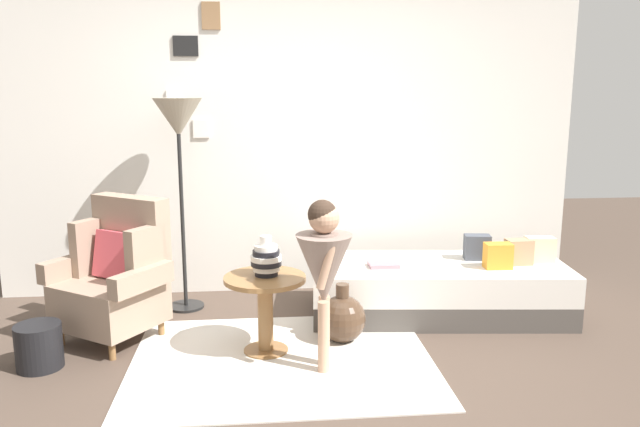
{
  "coord_description": "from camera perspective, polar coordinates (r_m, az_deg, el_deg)",
  "views": [
    {
      "loc": [
        -0.27,
        -3.27,
        1.7
      ],
      "look_at": [
        0.15,
        0.95,
        0.85
      ],
      "focal_mm": 35.1,
      "sensor_mm": 36.0,
      "label": 1
    }
  ],
  "objects": [
    {
      "name": "pillow_mid",
      "position": [
        4.93,
        17.65,
        -3.35
      ],
      "size": [
        0.2,
        0.13,
        0.19
      ],
      "primitive_type": "cube",
      "rotation": [
        0.0,
        0.0,
        0.04
      ],
      "color": "tan",
      "rests_on": "daybed"
    },
    {
      "name": "vase_striped",
      "position": [
        4.03,
        -4.93,
        -4.18
      ],
      "size": [
        0.2,
        0.2,
        0.26
      ],
      "color": "black",
      "rests_on": "side_table"
    },
    {
      "name": "magazine_basket",
      "position": [
        4.3,
        -24.25,
        -10.98
      ],
      "size": [
        0.28,
        0.28,
        0.28
      ],
      "primitive_type": "cylinder",
      "color": "black",
      "rests_on": "ground"
    },
    {
      "name": "daybed",
      "position": [
        4.88,
        10.73,
        -6.77
      ],
      "size": [
        1.97,
        0.98,
        0.4
      ],
      "color": "#4C4742",
      "rests_on": "ground"
    },
    {
      "name": "gallery_wall",
      "position": [
        5.24,
        -2.75,
        6.95
      ],
      "size": [
        4.8,
        0.12,
        2.6
      ],
      "color": "silver",
      "rests_on": "ground"
    },
    {
      "name": "demijohn_near",
      "position": [
        4.31,
        2.04,
        -9.52
      ],
      "size": [
        0.32,
        0.32,
        0.41
      ],
      "color": "#473323",
      "rests_on": "ground"
    },
    {
      "name": "book_on_daybed",
      "position": [
        4.68,
        5.8,
        -4.67
      ],
      "size": [
        0.22,
        0.16,
        0.03
      ],
      "primitive_type": "cube",
      "rotation": [
        0.0,
        0.0,
        -0.01
      ],
      "color": "#A77984",
      "rests_on": "daybed"
    },
    {
      "name": "rug",
      "position": [
        4.08,
        -3.46,
        -13.21
      ],
      "size": [
        1.9,
        1.5,
        0.01
      ],
      "primitive_type": "cube",
      "color": "silver",
      "rests_on": "ground"
    },
    {
      "name": "pillow_back",
      "position": [
        4.78,
        15.91,
        -3.73
      ],
      "size": [
        0.2,
        0.13,
        0.19
      ],
      "primitive_type": "cube",
      "rotation": [
        0.0,
        0.0,
        -0.04
      ],
      "color": "orange",
      "rests_on": "daybed"
    },
    {
      "name": "pillow_extra",
      "position": [
        4.99,
        14.12,
        -2.99
      ],
      "size": [
        0.21,
        0.15,
        0.19
      ],
      "primitive_type": "cube",
      "rotation": [
        0.0,
        0.0,
        -0.15
      ],
      "color": "#474C56",
      "rests_on": "daybed"
    },
    {
      "name": "armchair",
      "position": [
        4.52,
        -18.07,
        -5.46
      ],
      "size": [
        0.9,
        0.85,
        0.97
      ],
      "color": "olive",
      "rests_on": "ground"
    },
    {
      "name": "person_child",
      "position": [
        3.74,
        0.36,
        -4.61
      ],
      "size": [
        0.34,
        0.34,
        1.06
      ],
      "color": "tan",
      "rests_on": "ground"
    },
    {
      "name": "pillow_head",
      "position": [
        5.05,
        19.39,
        -3.12
      ],
      "size": [
        0.22,
        0.14,
        0.19
      ],
      "primitive_type": "cube",
      "rotation": [
        0.0,
        0.0,
        -0.09
      ],
      "color": "beige",
      "rests_on": "daybed"
    },
    {
      "name": "ground_plane",
      "position": [
        3.7,
        -0.9,
        -16.05
      ],
      "size": [
        12.0,
        12.0,
        0.0
      ],
      "primitive_type": "plane",
      "color": "#4C3D33"
    },
    {
      "name": "side_table",
      "position": [
        4.09,
        -5.02,
        -7.74
      ],
      "size": [
        0.53,
        0.53,
        0.52
      ],
      "color": "olive",
      "rests_on": "ground"
    },
    {
      "name": "floor_lamp",
      "position": [
        4.83,
        -12.78,
        7.59
      ],
      "size": [
        0.37,
        0.37,
        1.63
      ],
      "color": "black",
      "rests_on": "ground"
    }
  ]
}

